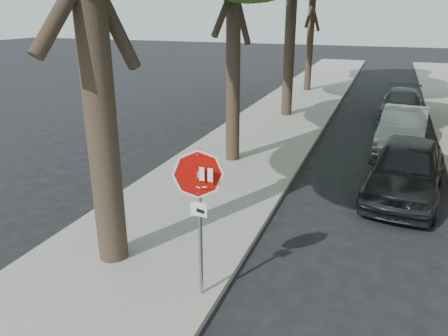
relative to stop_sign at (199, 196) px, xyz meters
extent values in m
plane|color=black|center=(0.70, 0.03, -1.95)|extent=(120.00, 120.00, 0.00)
cube|color=gray|center=(-1.80, 12.03, -1.89)|extent=(4.00, 55.00, 0.12)
cube|color=#9E9384|center=(0.25, 12.03, -1.88)|extent=(0.12, 55.00, 0.13)
cube|color=#9E9384|center=(4.65, 12.03, -1.88)|extent=(0.12, 55.00, 0.13)
cylinder|color=gray|center=(0.00, 0.03, -0.53)|extent=(0.06, 0.06, 2.60)
cube|color=#99999E|center=(0.00, 0.00, 0.37)|extent=(0.05, 0.06, 0.10)
cylinder|color=#99999E|center=(0.00, -0.01, 0.37)|extent=(0.76, 0.32, 0.82)
cylinder|color=white|center=(0.00, -0.02, 0.37)|extent=(0.76, 0.32, 0.82)
cylinder|color=#BA0D07|center=(0.00, -0.03, 0.37)|extent=(0.68, 0.29, 0.74)
cube|color=white|center=(-0.21, -0.04, 0.39)|extent=(0.08, 0.00, 0.22)
cube|color=white|center=(-0.07, -0.04, 0.39)|extent=(0.08, 0.00, 0.22)
cube|color=white|center=(0.07, -0.04, 0.39)|extent=(0.08, 0.00, 0.22)
cube|color=white|center=(0.21, -0.04, 0.39)|extent=(0.08, 0.00, 0.22)
cube|color=silver|center=(-0.11, -0.04, 0.18)|extent=(0.08, 0.00, 0.03)
cube|color=silver|center=(0.00, -0.04, 0.16)|extent=(0.08, 0.00, 0.03)
cube|color=silver|center=(0.11, -0.04, 0.18)|extent=(0.08, 0.00, 0.03)
cube|color=white|center=(0.00, -0.01, -0.23)|extent=(0.28, 0.02, 0.24)
cube|color=black|center=(0.03, -0.03, -0.25)|extent=(0.15, 0.00, 0.08)
cylinder|color=black|center=(-1.90, 7.03, 2.92)|extent=(0.44, 0.44, 9.50)
cylinder|color=black|center=(-1.70, 14.03, 3.17)|extent=(0.48, 0.48, 10.00)
cylinder|color=black|center=(-2.00, 21.03, 2.67)|extent=(0.40, 0.40, 9.00)
imported|color=black|center=(3.30, 6.01, -1.18)|extent=(2.34, 4.68, 1.53)
imported|color=#95989C|center=(3.30, 10.71, -1.24)|extent=(1.89, 4.43, 1.42)
imported|color=#444548|center=(3.30, 15.44, -1.29)|extent=(2.05, 4.63, 1.32)
camera|label=1|loc=(2.57, -5.77, 2.75)|focal=35.00mm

